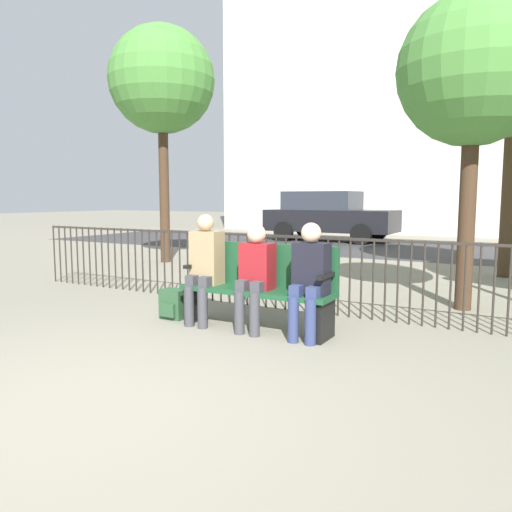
{
  "coord_description": "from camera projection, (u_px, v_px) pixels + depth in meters",
  "views": [
    {
      "loc": [
        2.57,
        -2.29,
        1.41
      ],
      "look_at": [
        0.0,
        2.26,
        0.8
      ],
      "focal_mm": 35.0,
      "sensor_mm": 36.0,
      "label": 1
    }
  ],
  "objects": [
    {
      "name": "tree_0",
      "position": [
        162.0,
        81.0,
        10.59
      ],
      "size": [
        2.25,
        2.25,
        5.03
      ],
      "color": "#422D1E",
      "rests_on": "ground"
    },
    {
      "name": "seated_person_2",
      "position": [
        309.0,
        275.0,
        4.92
      ],
      "size": [
        0.34,
        0.39,
        1.17
      ],
      "color": "navy",
      "rests_on": "ground"
    },
    {
      "name": "tree_3",
      "position": [
        474.0,
        72.0,
        6.0
      ],
      "size": [
        1.83,
        1.83,
        3.87
      ],
      "color": "#422D1E",
      "rests_on": "ground"
    },
    {
      "name": "fence_railing",
      "position": [
        296.0,
        267.0,
        6.2
      ],
      "size": [
        9.01,
        0.03,
        0.95
      ],
      "color": "#2D2823",
      "rests_on": "ground"
    },
    {
      "name": "ground_plane",
      "position": [
        94.0,
        406.0,
        3.4
      ],
      "size": [
        80.0,
        80.0,
        0.0
      ],
      "primitive_type": "plane",
      "color": "gray"
    },
    {
      "name": "seated_person_1",
      "position": [
        255.0,
        272.0,
        5.23
      ],
      "size": [
        0.34,
        0.39,
        1.14
      ],
      "color": "#3D3D42",
      "rests_on": "ground"
    },
    {
      "name": "seated_person_0",
      "position": [
        205.0,
        264.0,
        5.54
      ],
      "size": [
        0.34,
        0.39,
        1.23
      ],
      "color": "#3D3D42",
      "rests_on": "ground"
    },
    {
      "name": "building_facade",
      "position": [
        475.0,
        56.0,
        19.88
      ],
      "size": [
        20.0,
        6.0,
        14.1
      ],
      "color": "beige",
      "rests_on": "ground"
    },
    {
      "name": "backpack",
      "position": [
        173.0,
        304.0,
        5.85
      ],
      "size": [
        0.29,
        0.24,
        0.35
      ],
      "color": "#284C2D",
      "rests_on": "ground"
    },
    {
      "name": "street_surface",
      "position": [
        429.0,
        249.0,
        13.78
      ],
      "size": [
        24.0,
        6.0,
        0.01
      ],
      "color": "#333335",
      "rests_on": "ground"
    },
    {
      "name": "park_bench",
      "position": [
        260.0,
        284.0,
        5.36
      ],
      "size": [
        1.7,
        0.45,
        0.92
      ],
      "color": "#194728",
      "rests_on": "ground"
    },
    {
      "name": "parked_car_0",
      "position": [
        328.0,
        215.0,
        16.39
      ],
      "size": [
        4.2,
        1.94,
        1.62
      ],
      "color": "black",
      "rests_on": "ground"
    }
  ]
}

